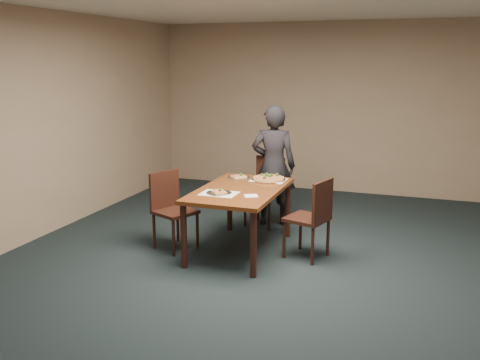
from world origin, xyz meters
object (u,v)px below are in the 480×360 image
(chair_far, at_px, (266,187))
(chair_right, at_px, (313,214))
(pizza_pan, at_px, (269,178))
(dining_table, at_px, (240,196))
(chair_left, at_px, (171,205))
(diner, at_px, (274,166))
(slice_plate_near, at_px, (219,192))
(slice_plate_far, at_px, (239,177))

(chair_far, xyz_separation_m, chair_right, (0.87, -1.08, 0.00))
(pizza_pan, bearing_deg, chair_right, -36.34)
(dining_table, bearing_deg, pizza_pan, 71.20)
(dining_table, bearing_deg, chair_left, -169.27)
(chair_far, distance_m, diner, 0.31)
(slice_plate_near, bearing_deg, slice_plate_far, 94.50)
(slice_plate_near, bearing_deg, dining_table, 65.06)
(chair_far, bearing_deg, chair_left, -110.66)
(chair_right, relative_size, slice_plate_near, 3.25)
(chair_left, relative_size, pizza_pan, 2.18)
(slice_plate_near, distance_m, slice_plate_far, 0.83)
(dining_table, height_order, chair_left, chair_left)
(dining_table, bearing_deg, chair_right, 2.92)
(dining_table, distance_m, chair_left, 0.84)
(diner, bearing_deg, dining_table, 77.37)
(diner, height_order, slice_plate_far, diner)
(chair_far, bearing_deg, dining_table, -77.89)
(chair_far, relative_size, slice_plate_far, 3.25)
(chair_far, distance_m, pizza_pan, 0.68)
(pizza_pan, distance_m, slice_plate_near, 0.89)
(chair_left, bearing_deg, chair_far, -7.26)
(chair_left, bearing_deg, diner, -10.09)
(slice_plate_far, bearing_deg, dining_table, -68.92)
(chair_far, height_order, slice_plate_near, chair_far)
(slice_plate_near, bearing_deg, chair_far, 85.44)
(diner, relative_size, slice_plate_near, 5.77)
(slice_plate_near, xyz_separation_m, slice_plate_far, (-0.07, 0.83, -0.00))
(dining_table, xyz_separation_m, slice_plate_far, (-0.20, 0.53, 0.10))
(chair_left, distance_m, pizza_pan, 1.23)
(dining_table, relative_size, chair_left, 1.65)
(chair_left, xyz_separation_m, slice_plate_far, (0.60, 0.68, 0.25))
(chair_far, relative_size, chair_left, 1.00)
(chair_far, distance_m, slice_plate_near, 1.45)
(dining_table, xyz_separation_m, chair_far, (-0.03, 1.13, -0.14))
(slice_plate_far, bearing_deg, slice_plate_near, -85.50)
(slice_plate_far, bearing_deg, chair_left, -131.47)
(dining_table, xyz_separation_m, diner, (0.07, 1.13, 0.15))
(chair_right, xyz_separation_m, slice_plate_near, (-0.98, -0.34, 0.25))
(pizza_pan, bearing_deg, chair_far, 109.15)
(diner, bearing_deg, chair_left, 46.59)
(pizza_pan, height_order, slice_plate_near, pizza_pan)
(dining_table, height_order, diner, diner)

